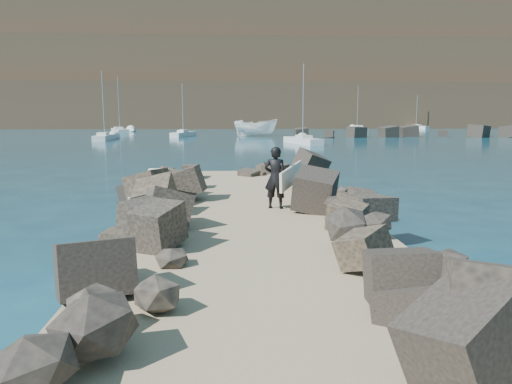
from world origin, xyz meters
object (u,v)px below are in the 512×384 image
boat_imported (256,128)px  sailboat_d (357,129)px  surfboard_resting (150,187)px  surfer_with_board (278,177)px

boat_imported → sailboat_d: size_ratio=0.75×
surfboard_resting → sailboat_d: sailboat_d is taller
boat_imported → sailboat_d: 30.39m
surfboard_resting → surfer_with_board: (3.80, -1.32, 0.45)m
boat_imported → sailboat_d: sailboat_d is taller
sailboat_d → surfer_with_board: bearing=-106.1°
surfboard_resting → boat_imported: bearing=88.5°
surfboard_resting → boat_imported: size_ratio=0.42×
surfboard_resting → boat_imported: (6.29, 55.35, 0.17)m
surfboard_resting → sailboat_d: bearing=76.1°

